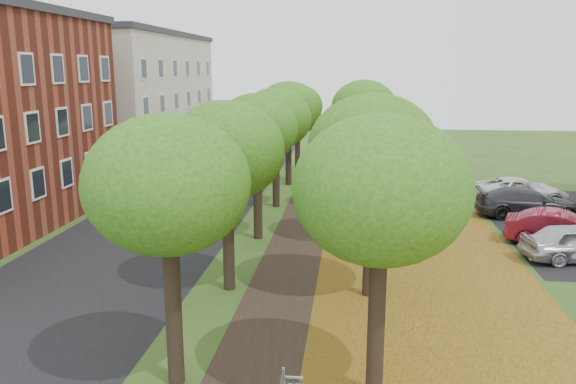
# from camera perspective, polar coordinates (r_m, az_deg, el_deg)

# --- Properties ---
(street_asphalt) EXTENTS (8.00, 70.00, 0.01)m
(street_asphalt) POSITION_cam_1_polar(r_m,az_deg,el_deg) (29.65, -12.22, -2.53)
(street_asphalt) COLOR black
(street_asphalt) RESTS_ON ground
(footpath) EXTENTS (3.20, 70.00, 0.01)m
(footpath) POSITION_cam_1_polar(r_m,az_deg,el_deg) (28.17, 2.40, -3.04)
(footpath) COLOR black
(footpath) RESTS_ON ground
(leaf_verge) EXTENTS (7.50, 70.00, 0.01)m
(leaf_verge) POSITION_cam_1_polar(r_m,az_deg,el_deg) (28.27, 12.58, -3.28)
(leaf_verge) COLOR olive
(leaf_verge) RESTS_ON ground
(tree_row_west) EXTENTS (3.89, 33.89, 6.45)m
(tree_row_west) POSITION_cam_1_polar(r_m,az_deg,el_deg) (27.53, -2.11, 6.69)
(tree_row_west) COLOR black
(tree_row_west) RESTS_ON ground
(tree_row_east) EXTENTS (3.89, 33.89, 6.45)m
(tree_row_east) POSITION_cam_1_polar(r_m,az_deg,el_deg) (27.22, 7.99, 6.51)
(tree_row_east) COLOR black
(tree_row_east) RESTS_ON ground
(building_cream) EXTENTS (10.30, 20.30, 10.40)m
(building_cream) POSITION_cam_1_polar(r_m,az_deg,el_deg) (48.95, -16.39, 9.27)
(building_cream) COLOR beige
(building_cream) RESTS_ON ground
(car_red) EXTENTS (4.83, 2.92, 1.50)m
(car_red) POSITION_cam_1_polar(r_m,az_deg,el_deg) (26.93, 26.03, -3.42)
(car_red) COLOR maroon
(car_red) RESTS_ON ground
(car_grey) EXTENTS (5.23, 2.23, 1.50)m
(car_grey) POSITION_cam_1_polar(r_m,az_deg,el_deg) (31.48, 23.14, -0.99)
(car_grey) COLOR #2D2C31
(car_grey) RESTS_ON ground
(car_white) EXTENTS (5.20, 2.59, 1.41)m
(car_white) POSITION_cam_1_polar(r_m,az_deg,el_deg) (34.72, 22.58, 0.17)
(car_white) COLOR silver
(car_white) RESTS_ON ground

